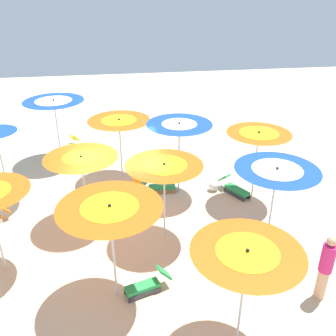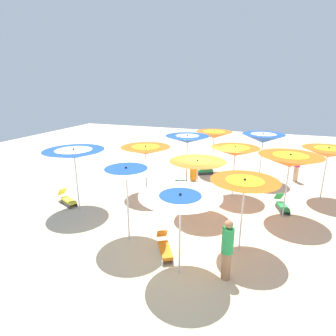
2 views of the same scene
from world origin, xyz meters
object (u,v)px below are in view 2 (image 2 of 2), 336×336
Objects in this scene: beach_umbrella_2 at (214,135)px; beach_umbrella_6 at (244,187)px; beach_umbrella_10 at (126,173)px; beach_umbrella_9 at (180,203)px; beach_umbrella_3 at (290,161)px; lounger_3 at (68,199)px; lounger_4 at (282,205)px; lounger_5 at (165,248)px; beach_umbrella_5 at (187,139)px; beach_umbrella_7 at (198,165)px; lounger_2 at (181,185)px; lounger_1 at (203,171)px; beach_ball at (194,174)px; beach_umbrella_1 at (263,138)px; lounger_0 at (182,201)px; beach_umbrella_11 at (74,154)px; beach_umbrella_0 at (328,153)px; beachgoer_0 at (297,165)px; beach_umbrella_8 at (146,150)px; beach_umbrella_4 at (235,151)px; beachgoer_1 at (193,176)px; beachgoer_2 at (227,249)px.

beach_umbrella_6 is at bearing -72.79° from beach_umbrella_2.
beach_umbrella_2 is 7.93m from beach_umbrella_10.
beach_umbrella_3 is at bearing 58.25° from beach_umbrella_9.
beach_umbrella_3 reaches higher than lounger_3.
lounger_4 is 0.97× the size of lounger_5.
beach_umbrella_5 is 1.16× the size of beach_umbrella_7.
beach_umbrella_7 is at bearing -147.75° from lounger_2.
lounger_2 is at bearing 160.59° from beach_umbrella_3.
lounger_1 is 0.73m from beach_ball.
beach_umbrella_1 is at bearing 104.17° from beach_umbrella_3.
beach_umbrella_5 reaches higher than beach_umbrella_10.
lounger_5 is at bearing -113.89° from lounger_1.
lounger_0 is at bearing -91.95° from lounger_4.
beach_umbrella_1 is 1.04× the size of beach_umbrella_2.
beach_umbrella_10 is at bearing -120.83° from beach_umbrella_7.
beach_umbrella_11 reaches higher than beach_ball.
beach_umbrella_2 is (-5.14, 2.16, 0.07)m from beach_umbrella_0.
beach_umbrella_1 is 2.08× the size of lounger_2.
beach_umbrella_3 is 4.80m from beachgoer_0.
beach_umbrella_9 reaches higher than lounger_1.
lounger_4 is (5.72, 0.31, -1.84)m from beach_umbrella_8.
beach_umbrella_1 is 4.10m from beach_umbrella_3.
beachgoer_0 is (5.21, 2.98, 0.69)m from lounger_2.
beachgoer_0 reaches higher than lounger_5.
beach_umbrella_5 is (-3.38, -1.77, 0.05)m from beach_umbrella_1.
beach_umbrella_4 is (-2.04, 1.40, -0.14)m from beach_umbrella_3.
lounger_1 is 7.77m from lounger_5.
lounger_3 reaches higher than lounger_1.
lounger_4 reaches higher than lounger_1.
beach_umbrella_9 is at bearing -160.59° from lounger_2.
beach_umbrella_4 is 1.36× the size of beachgoer_0.
beach_ball is at bearing 169.72° from beach_umbrella_0.
beach_umbrella_2 is at bearing 81.89° from beach_umbrella_10.
beach_umbrella_11 reaches higher than beach_umbrella_10.
beach_umbrella_0 reaches higher than beach_umbrella_7.
beach_umbrella_9 is 8.69m from lounger_1.
beach_umbrella_7 reaches higher than beachgoer_1.
beach_umbrella_2 is at bearing 107.21° from beach_umbrella_6.
beach_umbrella_0 is at bearing 15.12° from beach_umbrella_8.
beachgoer_1 reaches higher than beachgoer_2.
beach_umbrella_3 reaches higher than beach_umbrella_2.
beachgoer_1 is at bearing 117.71° from lounger_0.
beach_ball is at bearing 105.61° from beach_umbrella_7.
beach_umbrella_9 reaches higher than lounger_5.
beach_umbrella_5 is 2.09× the size of lounger_2.
beach_umbrella_8 reaches higher than beach_ball.
beach_umbrella_7 reaches higher than lounger_2.
lounger_5 is 0.72× the size of beachgoer_2.
beach_ball is (-0.62, 2.63, -0.78)m from beachgoer_1.
beach_umbrella_5 is at bearing -131.03° from lounger_1.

